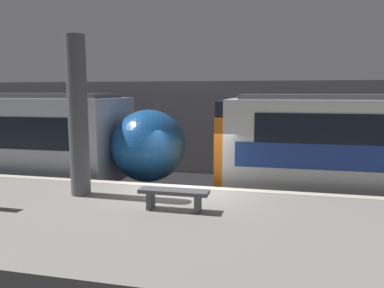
# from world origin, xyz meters

# --- Properties ---
(ground_plane) EXTENTS (120.00, 120.00, 0.00)m
(ground_plane) POSITION_xyz_m (0.00, 0.00, 0.00)
(ground_plane) COLOR black
(platform) EXTENTS (40.00, 5.29, 1.16)m
(platform) POSITION_xyz_m (0.00, -2.64, 0.57)
(platform) COLOR gray
(platform) RESTS_ON ground
(station_rear_barrier) EXTENTS (50.00, 0.15, 4.12)m
(station_rear_barrier) POSITION_xyz_m (0.00, 6.77, 2.06)
(station_rear_barrier) COLOR #939399
(station_rear_barrier) RESTS_ON ground
(support_pillar_near) EXTENTS (0.47, 0.47, 3.84)m
(support_pillar_near) POSITION_xyz_m (-2.32, -1.44, 3.07)
(support_pillar_near) COLOR #56565B
(support_pillar_near) RESTS_ON platform
(platform_bench) EXTENTS (1.50, 0.40, 0.45)m
(platform_bench) POSITION_xyz_m (0.26, -2.11, 1.48)
(platform_bench) COLOR #4C4C51
(platform_bench) RESTS_ON platform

